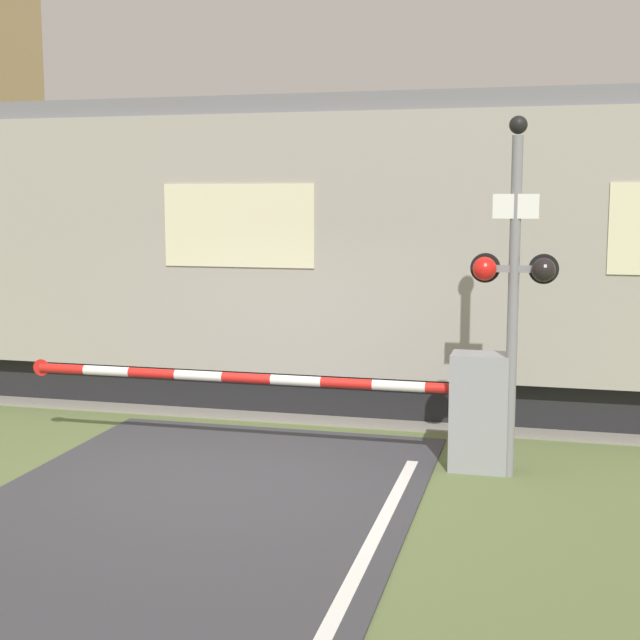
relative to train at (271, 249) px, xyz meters
The scene contains 5 objects.
ground_plane 4.49m from the train, 79.76° to the right, with size 80.00×80.00×0.00m, color #5B6B3D.
track_bed 2.21m from the train, ahead, with size 36.00×3.20×0.13m.
train is the anchor object (origin of this frame).
crossing_barrier 4.30m from the train, 46.56° to the right, with size 5.55×0.44×1.24m.
signal_post 4.69m from the train, 41.42° to the right, with size 0.88×0.26×3.65m.
Camera 1 is at (3.10, -8.31, 2.85)m, focal length 50.00 mm.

